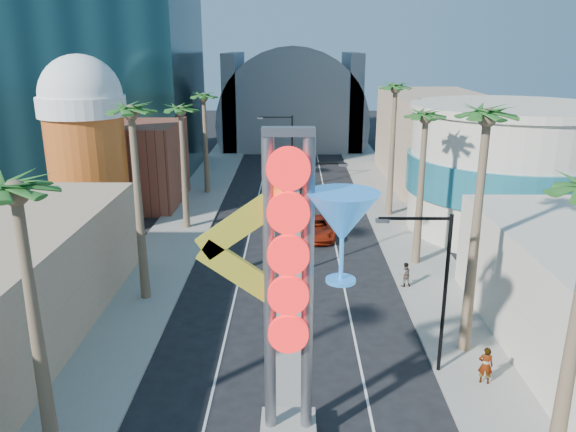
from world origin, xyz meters
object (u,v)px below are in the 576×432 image
Objects in this scene: pedestrian_a at (486,365)px; neon_sign at (311,273)px; pedestrian_b at (405,274)px; red_pickup at (316,228)px.

neon_sign is at bearing 40.52° from pedestrian_a.
neon_sign is 7.75× the size of pedestrian_b.
pedestrian_a reaches higher than red_pickup.
neon_sign is 2.20× the size of red_pickup.
red_pickup is (1.21, 24.92, -6.51)m from neon_sign.
neon_sign reaches higher than pedestrian_b.
pedestrian_a is (7.02, -20.94, 0.27)m from red_pickup.
red_pickup is 11.42m from pedestrian_b.
pedestrian_a is (8.23, 3.98, -6.25)m from neon_sign.
neon_sign is at bearing 54.51° from pedestrian_b.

